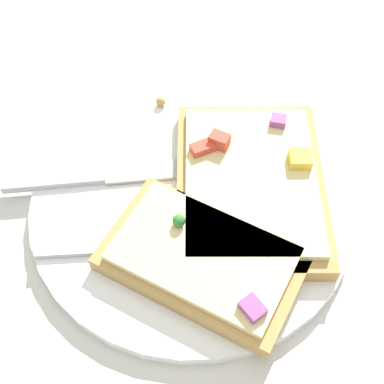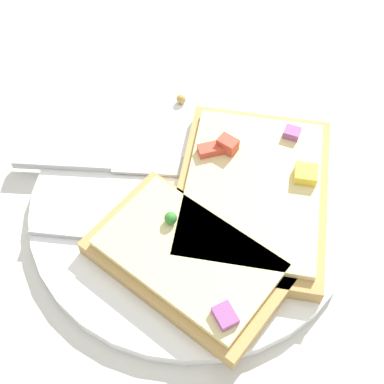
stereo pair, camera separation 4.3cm
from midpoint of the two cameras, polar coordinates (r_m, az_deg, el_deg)
ground_plane at (r=0.45m, az=2.74°, el=-1.82°), size 4.00×4.00×0.00m
plate at (r=0.44m, az=2.77°, el=-1.39°), size 0.27×0.27×0.01m
fork at (r=0.41m, az=1.52°, el=-5.49°), size 0.08×0.20×0.01m
knife at (r=0.46m, az=-4.71°, el=2.82°), size 0.10×0.22×0.01m
pizza_slice_main at (r=0.43m, az=9.23°, el=-0.14°), size 0.19×0.16×0.03m
pizza_slice_corner at (r=0.40m, az=2.75°, el=-7.43°), size 0.12×0.16×0.03m
crumb_scatter at (r=0.47m, az=2.99°, el=4.80°), size 0.10×0.07×0.01m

